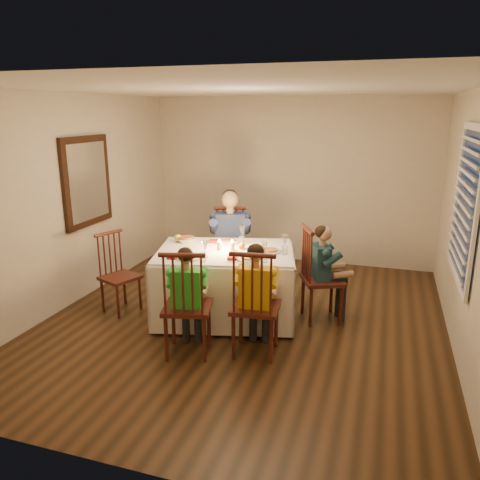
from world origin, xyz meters
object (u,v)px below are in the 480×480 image
(dining_table, at_px, (225,270))
(chair_extra, at_px, (122,311))
(chair_near_left, at_px, (189,352))
(child_green, at_px, (189,352))
(adult, at_px, (231,289))
(child_yellow, at_px, (255,352))
(chair_end, at_px, (320,319))
(chair_adult, at_px, (231,289))
(chair_near_right, at_px, (255,352))
(child_teal, at_px, (320,319))
(serving_bowl, at_px, (186,240))

(dining_table, height_order, chair_extra, dining_table)
(chair_near_left, distance_m, child_green, 0.00)
(adult, height_order, child_yellow, adult)
(dining_table, relative_size, chair_end, 1.61)
(chair_adult, bearing_deg, chair_near_right, -81.74)
(chair_extra, distance_m, child_green, 1.39)
(child_yellow, height_order, child_teal, child_yellow)
(child_yellow, bearing_deg, adult, -68.66)
(chair_near_right, xyz_separation_m, chair_extra, (-1.84, 0.50, 0.00))
(child_green, distance_m, child_yellow, 0.68)
(chair_near_right, bearing_deg, serving_bowl, -44.10)
(child_yellow, bearing_deg, child_green, 12.00)
(dining_table, relative_size, child_green, 1.61)
(chair_end, relative_size, child_yellow, 0.97)
(chair_near_left, xyz_separation_m, child_yellow, (0.65, 0.20, 0.00))
(chair_end, xyz_separation_m, adult, (-1.33, 0.59, 0.00))
(child_green, bearing_deg, child_yellow, -176.50)
(chair_extra, xyz_separation_m, child_green, (1.20, -0.70, 0.00))
(chair_end, bearing_deg, chair_near_left, 111.76)
(serving_bowl, bearing_deg, chair_adult, 63.08)
(chair_adult, relative_size, chair_near_right, 1.00)
(adult, bearing_deg, chair_near_right, -81.74)
(chair_adult, bearing_deg, chair_end, -42.70)
(child_green, bearing_deg, chair_near_right, -176.50)
(chair_near_left, height_order, adult, adult)
(adult, xyz_separation_m, child_teal, (1.33, -0.59, 0.00))
(dining_table, bearing_deg, chair_end, -0.81)
(chair_near_right, height_order, chair_extra, chair_near_right)
(chair_near_right, height_order, adult, adult)
(chair_near_left, bearing_deg, adult, -98.96)
(dining_table, distance_m, child_green, 1.11)
(child_yellow, bearing_deg, child_teal, -123.23)
(chair_end, xyz_separation_m, child_yellow, (-0.52, -0.99, 0.00))
(child_green, bearing_deg, chair_end, -148.28)
(chair_near_right, bearing_deg, dining_table, -57.31)
(dining_table, height_order, child_green, dining_table)
(dining_table, bearing_deg, child_green, -108.08)
(chair_near_right, xyz_separation_m, child_green, (-0.65, -0.20, 0.00))
(dining_table, xyz_separation_m, chair_end, (1.10, 0.26, -0.59))
(chair_adult, height_order, adult, adult)
(chair_adult, xyz_separation_m, chair_end, (1.33, -0.59, 0.00))
(dining_table, relative_size, chair_extra, 1.84)
(chair_adult, xyz_separation_m, adult, (0.00, 0.00, 0.00))
(chair_near_left, distance_m, serving_bowl, 1.49)
(chair_near_right, distance_m, child_teal, 1.12)
(chair_extra, height_order, adult, adult)
(child_yellow, bearing_deg, serving_bowl, -44.10)
(chair_near_left, bearing_deg, chair_end, -148.28)
(chair_adult, distance_m, chair_extra, 1.50)
(chair_near_left, relative_size, child_green, 1.00)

